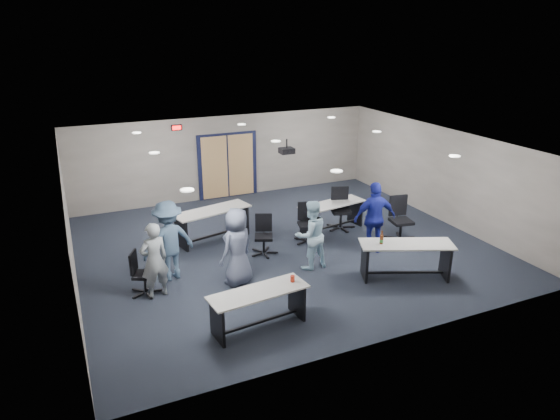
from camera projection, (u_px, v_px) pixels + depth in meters
name	position (u px, v px, depth m)	size (l,w,h in m)	color
floor	(284.00, 247.00, 12.90)	(10.00, 10.00, 0.00)	black
back_wall	(227.00, 157.00, 16.29)	(10.00, 0.04, 2.70)	slate
front_wall	(392.00, 274.00, 8.58)	(10.00, 0.04, 2.70)	slate
left_wall	(69.00, 228.00, 10.53)	(0.04, 9.00, 2.70)	slate
right_wall	(442.00, 175.00, 14.35)	(0.04, 9.00, 2.70)	slate
ceiling	(284.00, 144.00, 11.97)	(10.00, 9.00, 0.04)	white
double_door	(228.00, 166.00, 16.37)	(2.00, 0.07, 2.20)	black
exit_sign	(177.00, 128.00, 15.26)	(0.32, 0.07, 0.18)	black
ceiling_projector	(287.00, 151.00, 12.61)	(0.35, 0.32, 0.37)	black
ceiling_can_lights	(280.00, 143.00, 12.20)	(6.24, 5.74, 0.02)	white
table_front_left	(259.00, 302.00, 9.27)	(1.95, 0.83, 0.89)	#A6A39C
table_front_right	(405.00, 254.00, 11.14)	(2.16, 1.43, 1.14)	#A6A39C
table_back_left	(212.00, 219.00, 13.15)	(2.17, 1.15, 0.84)	#A6A39C
table_back_right	(332.00, 212.00, 13.80)	(2.01, 0.96, 0.78)	#A6A39C
chair_back_b	(264.00, 235.00, 12.32)	(0.63, 0.63, 1.00)	black
chair_back_c	(307.00, 223.00, 13.01)	(0.66, 0.66, 1.05)	black
chair_back_d	(341.00, 209.00, 13.86)	(0.73, 0.73, 1.17)	black
chair_loose_left	(144.00, 273.00, 10.47)	(0.61, 0.61, 0.96)	black
chair_loose_right	(401.00, 220.00, 13.09)	(0.74, 0.74, 1.18)	black
person_gray	(154.00, 261.00, 10.25)	(0.60, 0.40, 1.66)	gray
person_plaid	(237.00, 247.00, 10.77)	(0.86, 0.56, 1.75)	slate
person_lightblue	(311.00, 235.00, 11.51)	(0.81, 0.63, 1.66)	#C0E9FF
person_navy	(375.00, 218.00, 12.30)	(1.07, 0.45, 1.83)	navy
person_back	(169.00, 241.00, 10.99)	(1.18, 0.68, 1.83)	#435D7A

